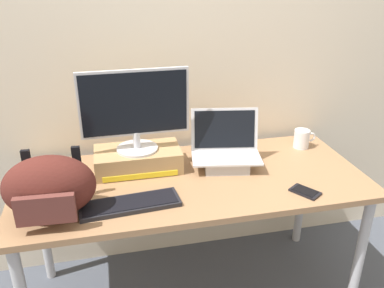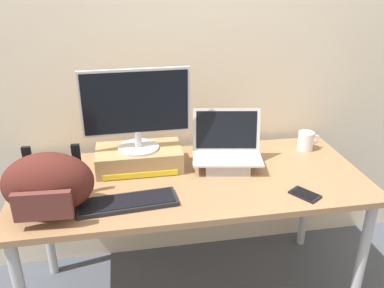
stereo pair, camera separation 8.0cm
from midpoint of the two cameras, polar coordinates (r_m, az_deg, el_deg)
The scene contains 10 objects.
back_wall at distance 2.24m, azimuth -1.12°, elevation 13.76°, with size 7.00×0.10×2.60m, color beige.
desk at distance 2.02m, azimuth 1.13°, elevation -6.58°, with size 1.70×0.75×0.74m.
toner_box_yellow at distance 2.07m, azimuth -6.41°, elevation -2.01°, with size 0.43×0.24×0.11m.
desktop_monitor at distance 1.96m, azimuth -6.77°, elevation 4.97°, with size 0.53×0.21×0.41m.
open_laptop at distance 2.08m, azimuth 6.04°, elevation -1.70°, with size 0.38×0.28×0.28m.
external_keyboard at distance 1.79m, azimuth -7.84°, elevation -8.23°, with size 0.44×0.18×0.02m.
messenger_backpack at distance 1.76m, azimuth -18.51°, elevation -5.38°, with size 0.39×0.30×0.27m.
coffee_mug at distance 2.36m, azimuth 16.79°, elevation 0.43°, with size 0.13×0.09×0.10m.
cell_phone at distance 1.92m, azimuth 16.86°, elevation -6.86°, with size 0.14×0.15×0.01m.
plush_toy at distance 2.11m, azimuth -18.22°, elevation -2.64°, with size 0.10×0.10×0.10m.
Camera 2 is at (-0.30, -1.71, 1.71)m, focal length 37.63 mm.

